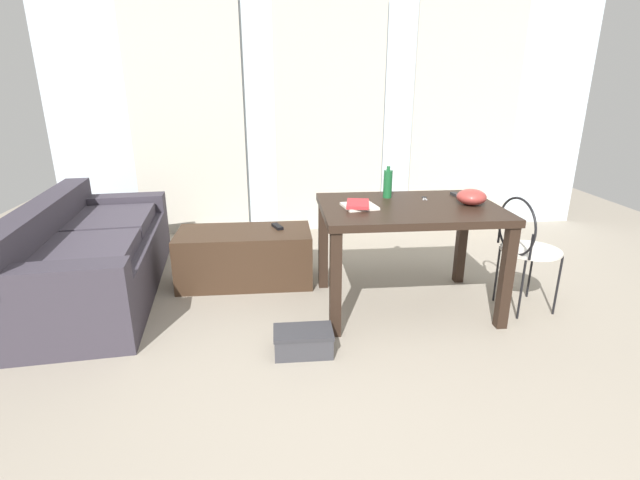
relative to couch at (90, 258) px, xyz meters
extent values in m
plane|color=gray|center=(1.99, -0.49, -0.29)|extent=(7.98, 7.98, 0.00)
cube|color=silver|center=(1.99, 1.58, 1.01)|extent=(5.66, 0.10, 2.60)
cube|color=beige|center=(0.55, 1.49, 0.87)|extent=(1.13, 0.03, 2.33)
cube|color=beige|center=(1.99, 1.49, 0.87)|extent=(1.13, 0.03, 2.33)
cube|color=beige|center=(3.44, 1.49, 0.87)|extent=(1.13, 0.03, 2.33)
cube|color=#38333D|center=(0.04, 0.00, -0.09)|extent=(1.04, 2.03, 0.41)
cube|color=#38333D|center=(-0.29, -0.03, 0.28)|extent=(0.39, 1.97, 0.31)
cube|color=#38333D|center=(-0.05, 0.88, 0.20)|extent=(0.86, 0.28, 0.15)
cube|color=#38333D|center=(0.12, -0.87, 0.20)|extent=(0.86, 0.28, 0.15)
cube|color=#3E3944|center=(0.05, 0.40, 0.17)|extent=(0.68, 0.80, 0.10)
cube|color=#3E3944|center=(0.12, -0.38, 0.17)|extent=(0.68, 0.80, 0.10)
cube|color=#382619|center=(1.15, 0.11, -0.08)|extent=(1.06, 0.50, 0.43)
cube|color=black|center=(2.33, -0.42, 0.44)|extent=(1.21, 0.86, 0.05)
cube|color=black|center=(1.77, -0.80, 0.06)|extent=(0.07, 0.07, 0.70)
cube|color=black|center=(2.88, -0.80, 0.06)|extent=(0.07, 0.07, 0.70)
cube|color=black|center=(1.77, -0.05, 0.06)|extent=(0.07, 0.07, 0.70)
cube|color=black|center=(2.88, -0.05, 0.06)|extent=(0.07, 0.07, 0.70)
cylinder|color=silver|center=(3.18, -0.54, 0.15)|extent=(0.41, 0.41, 0.02)
cylinder|color=black|center=(3.34, -0.67, -0.08)|extent=(0.02, 0.02, 0.43)
cylinder|color=black|center=(3.30, -0.38, -0.08)|extent=(0.02, 0.02, 0.43)
cylinder|color=black|center=(3.06, -0.71, -0.08)|extent=(0.02, 0.02, 0.43)
cylinder|color=black|center=(3.02, -0.42, -0.08)|extent=(0.02, 0.02, 0.43)
torus|color=black|center=(3.04, -0.56, 0.33)|extent=(0.07, 0.40, 0.40)
cylinder|color=black|center=(3.06, -0.74, 0.24)|extent=(0.02, 0.02, 0.18)
cylinder|color=black|center=(3.01, -0.39, 0.24)|extent=(0.02, 0.02, 0.18)
cylinder|color=#195B2D|center=(2.23, -0.19, 0.56)|extent=(0.06, 0.06, 0.20)
cylinder|color=#195B2D|center=(2.23, -0.19, 0.68)|extent=(0.02, 0.02, 0.03)
ellipsoid|color=#9E3833|center=(2.75, -0.44, 0.51)|extent=(0.20, 0.20, 0.11)
cube|color=silver|center=(1.97, -0.45, 0.47)|extent=(0.24, 0.25, 0.02)
cube|color=red|center=(1.96, -0.46, 0.49)|extent=(0.19, 0.25, 0.02)
cube|color=#232326|center=(2.74, -0.21, 0.47)|extent=(0.06, 0.15, 0.02)
cube|color=#9EA0A5|center=(2.49, -0.27, 0.46)|extent=(0.01, 0.06, 0.00)
torus|color=#262628|center=(2.49, -0.22, 0.46)|extent=(0.03, 0.03, 0.00)
cube|color=#9EA0A5|center=(2.48, -0.26, 0.46)|extent=(0.04, 0.06, 0.00)
torus|color=#262628|center=(2.50, -0.22, 0.46)|extent=(0.03, 0.03, 0.00)
cube|color=black|center=(1.42, 0.18, 0.15)|extent=(0.10, 0.15, 0.02)
cube|color=#38383D|center=(1.56, -0.99, -0.23)|extent=(0.34, 0.21, 0.13)
cube|color=#313135|center=(1.56, -0.99, -0.15)|extent=(0.35, 0.21, 0.02)
camera|label=1|loc=(1.42, -3.44, 1.26)|focal=26.10mm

